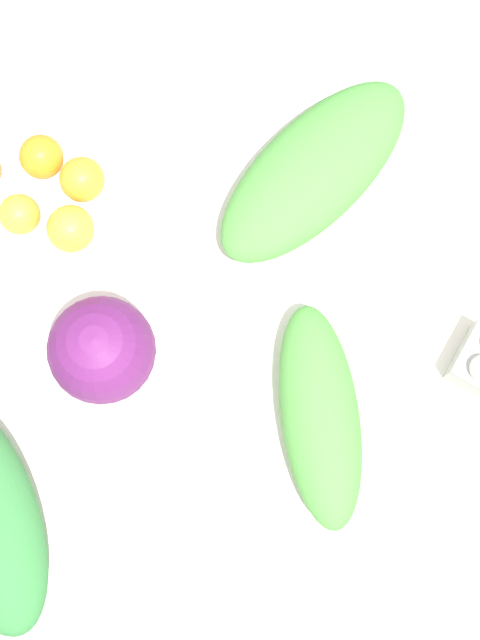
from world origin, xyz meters
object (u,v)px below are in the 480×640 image
cabbage_purple (102,350)px  orange_0 (71,229)px  orange_1 (19,214)px  greens_bunch_dandelion (314,170)px  greens_bunch_beet_tops (320,415)px  orange_4 (82,179)px  orange_2 (41,157)px

cabbage_purple → orange_0: (0.01, -0.22, -0.04)m
cabbage_purple → orange_1: cabbage_purple is taller
greens_bunch_dandelion → orange_0: greens_bunch_dandelion is taller
greens_bunch_beet_tops → orange_1: (0.39, -0.43, -0.01)m
orange_1 → orange_4: (-0.11, -0.03, 0.00)m
orange_1 → orange_4: 0.12m
orange_2 → orange_4: size_ratio=0.98×
greens_bunch_dandelion → orange_1: size_ratio=6.02×
greens_bunch_dandelion → orange_0: bearing=0.1°
greens_bunch_beet_tops → orange_2: (0.33, -0.52, -0.01)m
greens_bunch_dandelion → orange_0: size_ratio=5.19×
cabbage_purple → orange_2: size_ratio=2.27×
greens_bunch_beet_tops → orange_4: (0.28, -0.46, -0.01)m
greens_bunch_dandelion → orange_4: greens_bunch_dandelion is taller
orange_2 → orange_4: (-0.06, 0.05, 0.00)m
greens_bunch_beet_tops → orange_1: greens_bunch_beet_tops is taller
greens_bunch_dandelion → orange_2: 0.45m
orange_0 → orange_2: (0.02, -0.13, -0.00)m
greens_bunch_dandelion → orange_2: greens_bunch_dandelion is taller
orange_2 → orange_4: 0.08m
orange_1 → orange_2: (-0.05, -0.09, 0.00)m
orange_0 → orange_4: size_ratio=1.04×
greens_bunch_beet_tops → orange_4: bearing=-59.1°
orange_4 → orange_1: bearing=16.8°
orange_1 → orange_4: bearing=-163.2°
greens_bunch_dandelion → orange_0: 0.40m
greens_bunch_dandelion → orange_1: (0.48, -0.04, -0.01)m
greens_bunch_dandelion → orange_4: size_ratio=5.41×
orange_0 → orange_1: size_ratio=1.16×
cabbage_purple → orange_1: bearing=-71.1°
cabbage_purple → greens_bunch_beet_tops: cabbage_purple is taller
cabbage_purple → greens_bunch_beet_tops: size_ratio=0.47×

